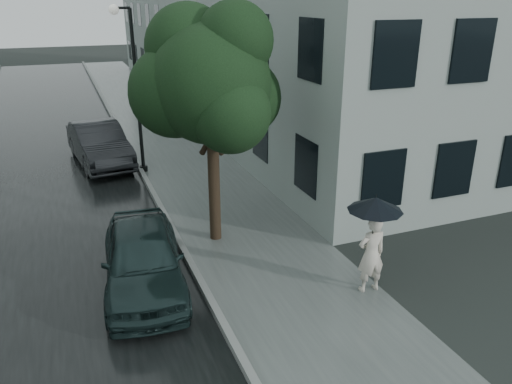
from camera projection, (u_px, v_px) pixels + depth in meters
name	position (u px, v px, depth m)	size (l,w,h in m)	color
ground	(285.00, 293.00, 10.51)	(120.00, 120.00, 0.00)	black
sidewalk	(173.00, 144.00, 20.99)	(3.50, 60.00, 0.01)	slate
kerb_near	(128.00, 147.00, 20.35)	(0.15, 60.00, 0.15)	slate
asphalt_road	(36.00, 158.00, 19.19)	(6.85, 60.00, 0.00)	black
building_near	(231.00, 22.00, 27.61)	(7.02, 36.00, 9.00)	gray
pedestrian	(371.00, 254.00, 10.31)	(0.62, 0.41, 1.69)	beige
umbrella	(376.00, 204.00, 9.83)	(1.36, 1.36, 1.26)	black
street_tree	(209.00, 81.00, 11.53)	(3.68, 3.34, 5.79)	#332619
lamp_post	(132.00, 81.00, 16.56)	(0.82, 0.48, 5.59)	black
car_near	(143.00, 258.00, 10.48)	(1.63, 4.05, 1.38)	#172828
car_far	(99.00, 144.00, 18.34)	(1.60, 4.58, 1.51)	black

